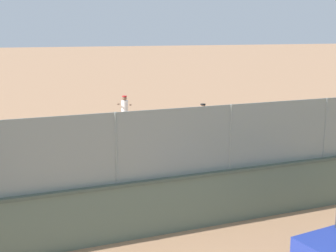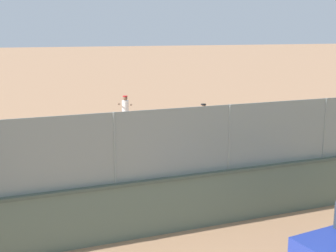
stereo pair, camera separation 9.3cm
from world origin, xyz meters
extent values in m
plane|color=tan|center=(0.00, 0.00, 0.00)|extent=(260.00, 260.00, 0.00)
cube|color=slate|center=(1.57, 10.92, 0.68)|extent=(24.71, 0.74, 1.36)
cube|color=#4D594D|center=(1.57, 10.92, 1.40)|extent=(24.71, 0.80, 0.08)
cube|color=gray|center=(1.57, 10.92, 2.29)|extent=(24.21, 0.47, 1.70)
cylinder|color=gray|center=(-4.48, 10.81, 2.29)|extent=(0.07, 0.07, 1.70)
cylinder|color=gray|center=(-1.46, 10.87, 2.29)|extent=(0.07, 0.07, 1.70)
cylinder|color=gray|center=(1.57, 10.92, 2.29)|extent=(0.07, 0.07, 1.70)
cylinder|color=black|center=(-4.92, 2.08, 0.41)|extent=(0.17, 0.17, 0.82)
cylinder|color=black|center=(-4.90, 1.88, 0.41)|extent=(0.17, 0.17, 0.82)
cylinder|color=#D14C42|center=(-4.91, 1.98, 1.12)|extent=(0.37, 0.37, 0.61)
cylinder|color=#936B4C|center=(-5.00, 2.29, 1.24)|extent=(0.58, 0.15, 0.17)
cylinder|color=#936B4C|center=(-5.18, 1.64, 1.24)|extent=(0.58, 0.15, 0.17)
sphere|color=#936B4C|center=(-4.91, 1.98, 1.54)|extent=(0.23, 0.23, 0.23)
cylinder|color=black|center=(-4.91, 1.98, 1.64)|extent=(0.27, 0.27, 0.05)
cylinder|color=black|center=(-5.36, 1.62, 1.24)|extent=(0.30, 0.07, 0.04)
ellipsoid|color=#333338|center=(-5.57, 1.60, 1.24)|extent=(0.30, 0.06, 0.24)
cylinder|color=black|center=(-2.13, -1.76, 0.42)|extent=(0.19, 0.19, 0.83)
cylinder|color=black|center=(-2.32, -1.69, 0.42)|extent=(0.19, 0.19, 0.83)
cylinder|color=white|center=(-2.22, -1.73, 1.14)|extent=(0.43, 0.43, 0.62)
cylinder|color=brown|center=(-1.91, -1.78, 1.26)|extent=(0.28, 0.58, 0.17)
cylinder|color=brown|center=(-2.42, -1.34, 1.26)|extent=(0.28, 0.58, 0.17)
sphere|color=brown|center=(-2.22, -1.73, 1.57)|extent=(0.24, 0.24, 0.24)
cylinder|color=red|center=(-2.22, -1.73, 1.67)|extent=(0.31, 0.31, 0.05)
sphere|color=white|center=(-4.03, 3.10, 1.17)|extent=(0.14, 0.14, 0.14)
cube|color=#333338|center=(3.70, 9.40, 0.23)|extent=(0.07, 0.38, 0.45)
camera|label=1|loc=(4.21, 21.09, 4.95)|focal=49.63mm
camera|label=2|loc=(4.13, 21.12, 4.95)|focal=49.63mm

